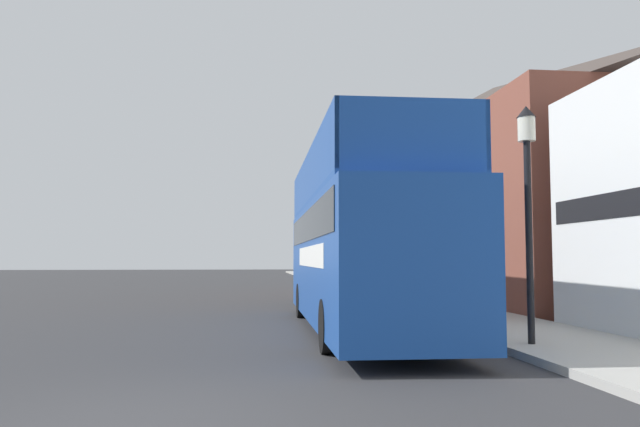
# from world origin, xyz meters

# --- Properties ---
(ground_plane) EXTENTS (144.00, 144.00, 0.00)m
(ground_plane) POSITION_xyz_m (0.00, 21.00, 0.00)
(ground_plane) COLOR #333335
(sidewalk) EXTENTS (2.98, 108.00, 0.14)m
(sidewalk) POSITION_xyz_m (7.03, 18.00, 0.07)
(sidewalk) COLOR #ADAAA3
(sidewalk) RESTS_ON ground_plane
(brick_terrace_rear) EXTENTS (6.00, 19.63, 9.12)m
(brick_terrace_rear) POSITION_xyz_m (11.51, 18.90, 4.56)
(brick_terrace_rear) COLOR brown
(brick_terrace_rear) RESTS_ON ground_plane
(tour_bus) EXTENTS (2.61, 11.50, 4.16)m
(tour_bus) POSITION_xyz_m (3.58, 7.87, 1.89)
(tour_bus) COLOR #19479E
(tour_bus) RESTS_ON ground_plane
(parked_car_ahead_of_bus) EXTENTS (2.08, 4.38, 1.47)m
(parked_car_ahead_of_bus) POSITION_xyz_m (4.37, 16.71, 0.69)
(parked_car_ahead_of_bus) COLOR black
(parked_car_ahead_of_bus) RESTS_ON ground_plane
(lamp_post_nearest) EXTENTS (0.35, 0.35, 4.41)m
(lamp_post_nearest) POSITION_xyz_m (6.15, 4.28, 3.20)
(lamp_post_nearest) COLOR black
(lamp_post_nearest) RESTS_ON sidewalk
(lamp_post_second) EXTENTS (0.35, 0.35, 4.64)m
(lamp_post_second) POSITION_xyz_m (6.21, 11.33, 3.34)
(lamp_post_second) COLOR black
(lamp_post_second) RESTS_ON sidewalk
(lamp_post_third) EXTENTS (0.35, 0.35, 4.65)m
(lamp_post_third) POSITION_xyz_m (6.09, 18.38, 3.35)
(lamp_post_third) COLOR black
(lamp_post_third) RESTS_ON sidewalk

